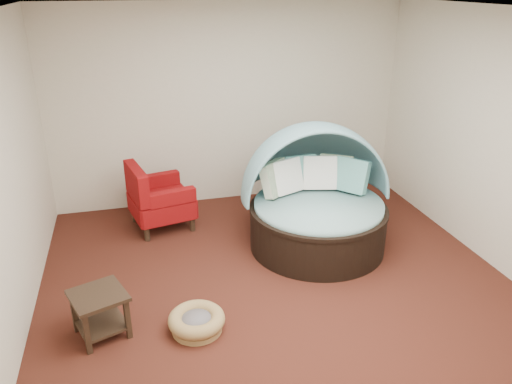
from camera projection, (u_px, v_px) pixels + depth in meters
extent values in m
plane|color=#4A1D15|center=(280.00, 287.00, 5.35)|extent=(5.00, 5.00, 0.00)
plane|color=beige|center=(230.00, 106.00, 7.02)|extent=(5.00, 0.00, 5.00)
plane|color=beige|center=(427.00, 325.00, 2.58)|extent=(5.00, 0.00, 5.00)
plane|color=beige|center=(1.00, 190.00, 4.22)|extent=(0.00, 5.00, 5.00)
plane|color=beige|center=(504.00, 145.00, 5.38)|extent=(0.00, 5.00, 5.00)
plane|color=white|center=(286.00, 10.00, 4.25)|extent=(5.00, 5.00, 0.00)
cylinder|color=black|center=(317.00, 228.00, 6.07)|extent=(1.75, 1.75, 0.50)
cylinder|color=black|center=(318.00, 208.00, 5.97)|extent=(1.78, 1.78, 0.05)
cylinder|color=#84BBB2|center=(318.00, 206.00, 5.95)|extent=(1.66, 1.66, 0.11)
cube|color=#355F41|center=(275.00, 178.00, 6.03)|extent=(0.47, 0.45, 0.44)
cube|color=white|center=(286.00, 176.00, 6.09)|extent=(0.47, 0.38, 0.44)
cube|color=#66B2AE|center=(300.00, 172.00, 6.23)|extent=(0.43, 0.27, 0.44)
cube|color=white|center=(320.00, 173.00, 6.21)|extent=(0.46, 0.33, 0.44)
cube|color=#355F41|center=(336.00, 171.00, 6.25)|extent=(0.48, 0.42, 0.44)
cube|color=#66B2AE|center=(351.00, 175.00, 6.12)|extent=(0.45, 0.47, 0.44)
cylinder|color=olive|center=(197.00, 327.00, 4.69)|extent=(0.55, 0.55, 0.05)
torus|color=olive|center=(197.00, 319.00, 4.65)|extent=(0.62, 0.62, 0.14)
cylinder|color=slate|center=(197.00, 321.00, 4.66)|extent=(0.37, 0.37, 0.08)
cylinder|color=black|center=(147.00, 234.00, 6.27)|extent=(0.08, 0.08, 0.18)
cylinder|color=black|center=(135.00, 215.00, 6.76)|extent=(0.08, 0.08, 0.18)
cylinder|color=black|center=(192.00, 224.00, 6.52)|extent=(0.08, 0.08, 0.18)
cylinder|color=black|center=(178.00, 207.00, 7.02)|extent=(0.08, 0.08, 0.18)
cube|color=maroon|center=(162.00, 205.00, 6.55)|extent=(0.90, 0.90, 0.26)
cube|color=maroon|center=(137.00, 184.00, 6.29)|extent=(0.30, 0.77, 0.44)
cube|color=maroon|center=(172.00, 197.00, 6.22)|extent=(0.62, 0.25, 0.18)
cube|color=maroon|center=(157.00, 180.00, 6.75)|extent=(0.62, 0.25, 0.18)
cube|color=black|center=(98.00, 296.00, 4.48)|extent=(0.59, 0.59, 0.04)
cube|color=black|center=(102.00, 324.00, 4.60)|extent=(0.52, 0.52, 0.03)
cube|color=black|center=(87.00, 334.00, 4.33)|extent=(0.06, 0.06, 0.41)
cube|color=black|center=(74.00, 313.00, 4.61)|extent=(0.06, 0.06, 0.41)
cube|color=black|center=(128.00, 319.00, 4.52)|extent=(0.06, 0.06, 0.41)
cube|color=black|center=(113.00, 299.00, 4.80)|extent=(0.06, 0.06, 0.41)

